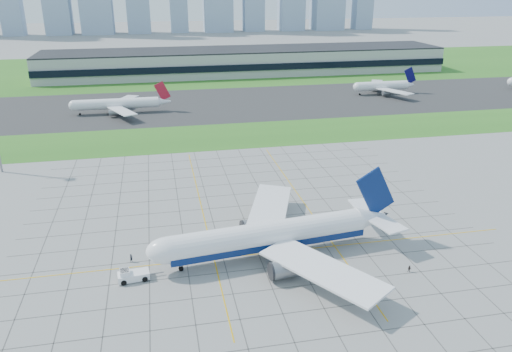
# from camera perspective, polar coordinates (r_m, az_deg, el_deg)

# --- Properties ---
(ground) EXTENTS (1400.00, 1400.00, 0.00)m
(ground) POSITION_cam_1_polar(r_m,az_deg,el_deg) (114.79, 0.06, -8.41)
(ground) COLOR gray
(ground) RESTS_ON ground
(grass_median) EXTENTS (700.00, 35.00, 0.04)m
(grass_median) POSITION_cam_1_polar(r_m,az_deg,el_deg) (197.05, -5.23, 4.49)
(grass_median) COLOR #295E1B
(grass_median) RESTS_ON ground
(asphalt_taxiway) EXTENTS (700.00, 75.00, 0.04)m
(asphalt_taxiway) POSITION_cam_1_polar(r_m,az_deg,el_deg) (249.97, -6.71, 8.08)
(asphalt_taxiway) COLOR #383838
(asphalt_taxiway) RESTS_ON ground
(grass_far) EXTENTS (700.00, 145.00, 0.04)m
(grass_far) POSITION_cam_1_polar(r_m,az_deg,el_deg) (357.69, -8.37, 12.02)
(grass_far) COLOR #295E1B
(grass_far) RESTS_ON ground
(apron_markings) EXTENTS (120.00, 130.00, 0.03)m
(apron_markings) POSITION_cam_1_polar(r_m,az_deg,el_deg) (124.41, -0.78, -5.89)
(apron_markings) COLOR #474744
(apron_markings) RESTS_ON ground
(terminal) EXTENTS (260.00, 43.00, 15.80)m
(terminal) POSITION_cam_1_polar(r_m,az_deg,el_deg) (336.49, -1.17, 13.01)
(terminal) COLOR #B7B7B2
(terminal) RESTS_ON ground
(airliner) EXTENTS (57.65, 58.12, 18.17)m
(airliner) POSITION_cam_1_polar(r_m,az_deg,el_deg) (110.15, 1.68, -6.84)
(airliner) COLOR white
(airliner) RESTS_ON ground
(pushback_tug) EXTENTS (9.33, 3.84, 2.57)m
(pushback_tug) POSITION_cam_1_polar(r_m,az_deg,el_deg) (106.68, -14.00, -10.94)
(pushback_tug) COLOR white
(pushback_tug) RESTS_ON ground
(crew_near) EXTENTS (0.82, 0.81, 1.91)m
(crew_near) POSITION_cam_1_polar(r_m,az_deg,el_deg) (113.02, -14.07, -9.09)
(crew_near) COLOR black
(crew_near) RESTS_ON ground
(crew_far) EXTENTS (0.96, 0.93, 1.56)m
(crew_far) POSITION_cam_1_polar(r_m,az_deg,el_deg) (111.06, 17.13, -10.12)
(crew_far) COLOR black
(crew_far) RESTS_ON ground
(distant_jet_1) EXTENTS (43.48, 42.66, 14.08)m
(distant_jet_1) POSITION_cam_1_polar(r_m,az_deg,el_deg) (239.83, -15.48, 7.98)
(distant_jet_1) COLOR white
(distant_jet_1) RESTS_ON ground
(distant_jet_2) EXTENTS (33.51, 42.66, 14.08)m
(distant_jet_2) POSITION_cam_1_polar(r_m,az_deg,el_deg) (280.65, 14.33, 9.96)
(distant_jet_2) COLOR white
(distant_jet_2) RESTS_ON ground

